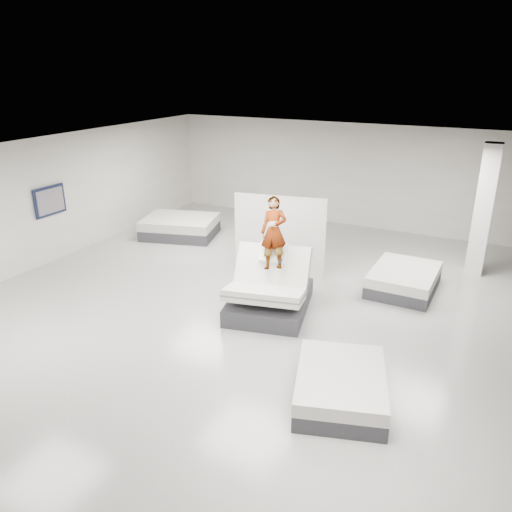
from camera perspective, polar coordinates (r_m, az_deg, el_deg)
name	(u,v)px	position (r m, az deg, el deg)	size (l,w,h in m)	color
room	(246,242)	(9.80, -1.13, 1.64)	(14.00, 14.04, 3.20)	#B1AEA7
hero_bed	(269,293)	(10.42, 1.55, -4.20)	(1.97, 2.35, 1.40)	#38383D
person	(274,248)	(10.39, 2.02, 0.97)	(0.56, 0.37, 1.53)	slate
remote	(280,262)	(10.09, 2.81, -0.67)	(0.05, 0.14, 0.03)	black
divider_panel	(279,237)	(11.94, 2.68, 2.21)	(2.20, 0.10, 2.00)	white
flat_bed_right_far	(404,280)	(11.90, 16.54, -2.61)	(1.41, 1.86, 0.50)	#38383D
flat_bed_right_near	(340,386)	(8.01, 9.63, -14.47)	(1.79, 2.08, 0.49)	#38383D
flat_bed_left_far	(180,227)	(15.18, -8.67, 3.33)	(2.44, 2.08, 0.57)	#38383D
column	(483,211)	(13.07, 24.53, 4.73)	(0.40, 0.40, 3.20)	white
wall_poster	(50,201)	(13.83, -22.49, 5.85)	(0.06, 0.95, 0.75)	black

